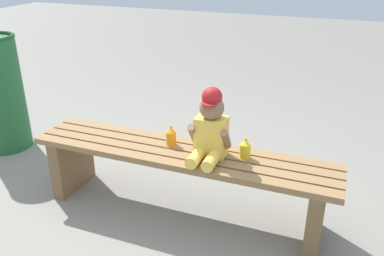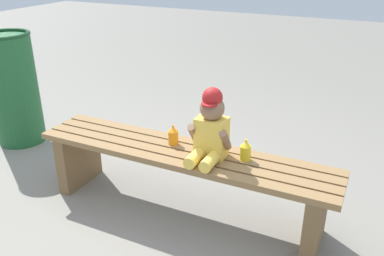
{
  "view_description": "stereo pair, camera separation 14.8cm",
  "coord_description": "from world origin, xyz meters",
  "px_view_note": "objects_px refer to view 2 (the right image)",
  "views": [
    {
      "loc": [
        0.82,
        -1.92,
        1.51
      ],
      "look_at": [
        0.09,
        -0.05,
        0.6
      ],
      "focal_mm": 37.81,
      "sensor_mm": 36.0,
      "label": 1
    },
    {
      "loc": [
        0.95,
        -1.86,
        1.51
      ],
      "look_at": [
        0.09,
        -0.05,
        0.6
      ],
      "focal_mm": 37.81,
      "sensor_mm": 36.0,
      "label": 2
    }
  ],
  "objects_px": {
    "park_bench": "(182,170)",
    "trash_bin": "(14,89)",
    "sippy_cup_right": "(246,150)",
    "sippy_cup_left": "(173,135)",
    "child_figure": "(210,128)"
  },
  "relations": [
    {
      "from": "child_figure",
      "to": "sippy_cup_left",
      "type": "distance_m",
      "value": 0.29
    },
    {
      "from": "trash_bin",
      "to": "sippy_cup_right",
      "type": "bearing_deg",
      "value": -7.46
    },
    {
      "from": "sippy_cup_left",
      "to": "sippy_cup_right",
      "type": "distance_m",
      "value": 0.45
    },
    {
      "from": "park_bench",
      "to": "sippy_cup_left",
      "type": "relative_size",
      "value": 14.67
    },
    {
      "from": "sippy_cup_left",
      "to": "trash_bin",
      "type": "xyz_separation_m",
      "value": [
        -1.6,
        0.27,
        -0.02
      ]
    },
    {
      "from": "sippy_cup_left",
      "to": "sippy_cup_right",
      "type": "relative_size",
      "value": 1.0
    },
    {
      "from": "park_bench",
      "to": "sippy_cup_left",
      "type": "height_order",
      "value": "sippy_cup_left"
    },
    {
      "from": "park_bench",
      "to": "trash_bin",
      "type": "bearing_deg",
      "value": 169.23
    },
    {
      "from": "park_bench",
      "to": "sippy_cup_right",
      "type": "xyz_separation_m",
      "value": [
        0.37,
        0.05,
        0.19
      ]
    },
    {
      "from": "child_figure",
      "to": "trash_bin",
      "type": "relative_size",
      "value": 0.44
    },
    {
      "from": "child_figure",
      "to": "sippy_cup_right",
      "type": "relative_size",
      "value": 3.26
    },
    {
      "from": "child_figure",
      "to": "trash_bin",
      "type": "xyz_separation_m",
      "value": [
        -1.86,
        0.32,
        -0.14
      ]
    },
    {
      "from": "sippy_cup_left",
      "to": "sippy_cup_right",
      "type": "bearing_deg",
      "value": 0.0
    },
    {
      "from": "park_bench",
      "to": "trash_bin",
      "type": "height_order",
      "value": "trash_bin"
    },
    {
      "from": "park_bench",
      "to": "child_figure",
      "type": "bearing_deg",
      "value": -0.97
    }
  ]
}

